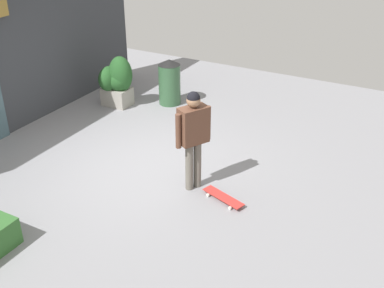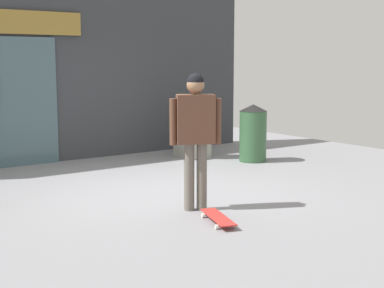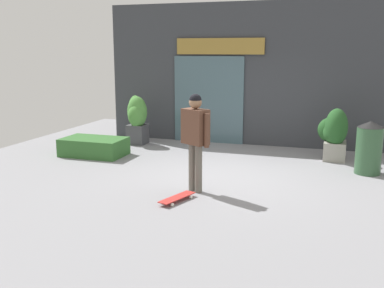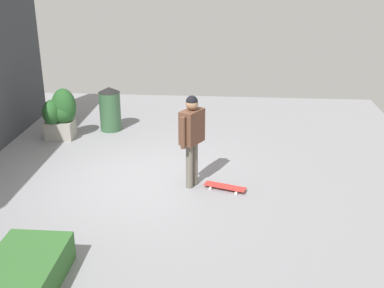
% 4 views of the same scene
% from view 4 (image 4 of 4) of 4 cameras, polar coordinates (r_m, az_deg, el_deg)
% --- Properties ---
extents(ground_plane, '(12.00, 12.00, 0.00)m').
position_cam_4_polar(ground_plane, '(9.36, -7.08, -4.12)').
color(ground_plane, gray).
extents(skateboarder, '(0.58, 0.45, 1.73)m').
position_cam_4_polar(skateboarder, '(8.62, -0.01, 1.47)').
color(skateboarder, '#666056').
rests_on(skateboarder, ground_plane).
extents(skateboard, '(0.43, 0.79, 0.08)m').
position_cam_4_polar(skateboard, '(8.88, 3.89, -5.02)').
color(skateboard, red).
rests_on(skateboard, ground_plane).
extents(planter_box_left, '(0.66, 0.73, 1.19)m').
position_cam_4_polar(planter_box_left, '(11.54, -15.23, 3.46)').
color(planter_box_left, gray).
rests_on(planter_box_left, ground_plane).
extents(trash_bin, '(0.52, 0.52, 1.08)m').
position_cam_4_polar(trash_bin, '(11.90, -9.61, 4.11)').
color(trash_bin, '#335938').
rests_on(trash_bin, ground_plane).
extents(hedge_ledge, '(1.46, 0.90, 0.42)m').
position_cam_4_polar(hedge_ledge, '(6.72, -19.27, -14.29)').
color(hedge_ledge, '#33662D').
rests_on(hedge_ledge, ground_plane).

